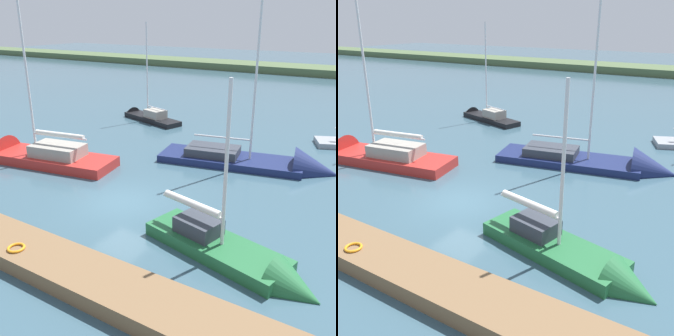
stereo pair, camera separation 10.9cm
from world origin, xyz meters
TOP-DOWN VIEW (x-y plane):
  - ground_plane at (0.00, 0.00)m, footprint 200.00×200.00m
  - far_shoreline at (0.00, -54.92)m, footprint 180.00×8.00m
  - dock_pier at (0.00, 5.80)m, footprint 23.50×2.14m
  - life_ring_buoy at (0.07, 6.22)m, footprint 0.66×0.66m
  - sailboat_far_right at (-4.66, -8.54)m, footprint 11.20×4.94m
  - sailboat_behind_pier at (8.87, -14.72)m, footprint 7.50×3.76m
  - sailboat_inner_slip at (-6.95, 1.89)m, footprint 7.56×3.51m
  - sailboat_far_left at (9.00, -1.69)m, footprint 10.41×4.45m

SIDE VIEW (x-z plane):
  - ground_plane at x=0.00m, z-range 0.00..0.00m
  - far_shoreline at x=0.00m, z-range -1.20..1.20m
  - sailboat_behind_pier at x=8.87m, z-range -4.46..4.73m
  - sailboat_inner_slip at x=-6.95m, z-range -3.74..4.03m
  - sailboat_far_right at x=-4.66m, z-range -6.65..6.99m
  - sailboat_far_left at x=9.00m, z-range -5.68..6.17m
  - dock_pier at x=0.00m, z-range 0.00..0.62m
  - life_ring_buoy at x=0.07m, z-range 0.62..0.72m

